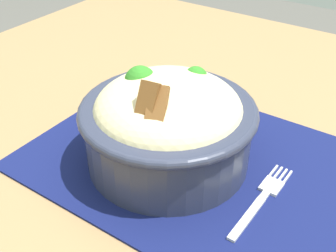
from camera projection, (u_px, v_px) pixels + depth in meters
The scene contains 4 objects.
table at pixel (219, 198), 0.57m from camera, with size 1.15×0.98×0.78m.
placemat at pixel (199, 163), 0.53m from camera, with size 0.41×0.30×0.00m, color #11194C.
bowl at pixel (168, 122), 0.50m from camera, with size 0.24×0.24×0.13m.
fork at pixel (263, 197), 0.47m from camera, with size 0.02×0.13×0.00m.
Camera 1 is at (0.18, -0.38, 1.11)m, focal length 45.52 mm.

